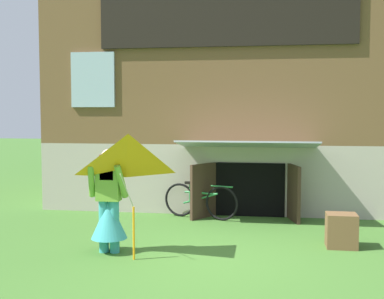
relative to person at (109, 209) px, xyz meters
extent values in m
plane|color=#3D6B28|center=(1.43, -0.10, -0.63)|extent=(60.00, 60.00, 0.00)
cube|color=#ADA393|center=(1.43, 5.15, 0.07)|extent=(7.64, 4.50, 1.40)
cube|color=brown|center=(1.43, 5.15, 2.91)|extent=(7.64, 4.50, 4.30)
cube|color=black|center=(1.43, 2.86, 3.21)|extent=(4.94, 0.08, 1.09)
cube|color=#9EB7C6|center=(1.43, 2.88, 3.21)|extent=(4.78, 0.04, 0.97)
cube|color=#9EB7C6|center=(-1.25, 2.87, 2.06)|extent=(0.90, 0.06, 1.10)
cube|color=black|center=(1.89, 2.89, -0.11)|extent=(1.40, 0.03, 1.05)
cube|color=#3D2B1E|center=(1.04, 2.60, -0.11)|extent=(0.43, 0.62, 1.05)
cube|color=#3D2B1E|center=(2.74, 2.60, -0.11)|extent=(0.23, 0.69, 1.05)
cube|color=gray|center=(1.89, 2.35, 0.82)|extent=(2.55, 1.09, 0.18)
cylinder|color=teal|center=(-0.08, 0.00, -0.25)|extent=(0.14, 0.14, 0.76)
cylinder|color=teal|center=(0.08, 0.00, -0.25)|extent=(0.14, 0.14, 0.76)
cone|color=teal|center=(0.00, 0.00, -0.14)|extent=(0.52, 0.52, 0.57)
cube|color=#72AD38|center=(0.00, 0.00, 0.40)|extent=(0.34, 0.20, 0.54)
cylinder|color=#72AD38|center=(-0.22, -0.10, 0.43)|extent=(0.16, 0.31, 0.50)
cylinder|color=#72AD38|center=(0.22, -0.10, 0.43)|extent=(0.16, 0.31, 0.50)
cube|color=maroon|center=(0.00, -0.06, 0.62)|extent=(0.20, 0.08, 0.36)
sphere|color=#D8AD8E|center=(0.00, 0.00, 0.77)|extent=(0.21, 0.21, 0.21)
pyramid|color=orange|center=(0.46, -0.58, 0.66)|extent=(1.22, 1.05, 0.67)
cylinder|color=beige|center=(0.35, -0.25, 0.30)|extent=(0.01, 0.67, 0.59)
cylinder|color=orange|center=(0.45, -0.30, -0.26)|extent=(0.03, 0.03, 0.74)
torus|color=black|center=(1.41, 2.42, -0.30)|extent=(0.64, 0.23, 0.65)
torus|color=black|center=(0.56, 2.67, -0.30)|extent=(0.64, 0.23, 0.65)
cylinder|color=#287A3D|center=(0.99, 2.54, -0.14)|extent=(0.64, 0.23, 0.04)
cylinder|color=#287A3D|center=(0.99, 2.54, -0.24)|extent=(0.70, 0.25, 0.27)
cylinder|color=#287A3D|center=(0.77, 2.61, -0.14)|extent=(0.04, 0.04, 0.37)
cube|color=black|center=(0.77, 2.61, 0.05)|extent=(0.20, 0.08, 0.05)
cylinder|color=#287A3D|center=(1.41, 2.42, 0.01)|extent=(0.43, 0.16, 0.03)
cube|color=brown|center=(3.37, 0.80, -0.37)|extent=(0.45, 0.38, 0.51)
camera|label=1|loc=(2.29, -6.96, 1.40)|focal=47.41mm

